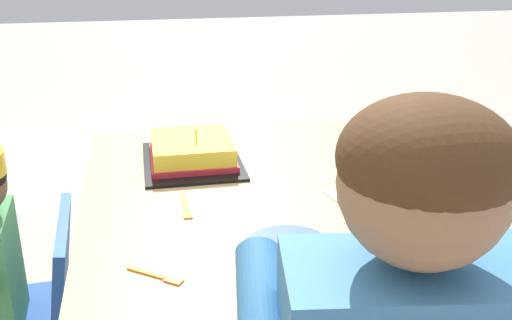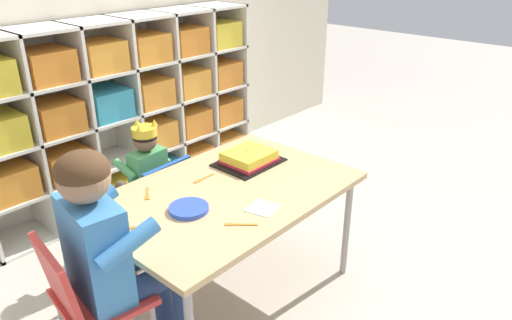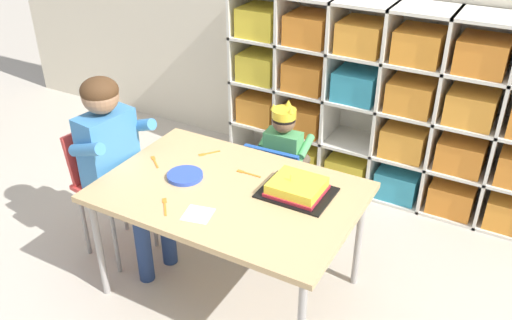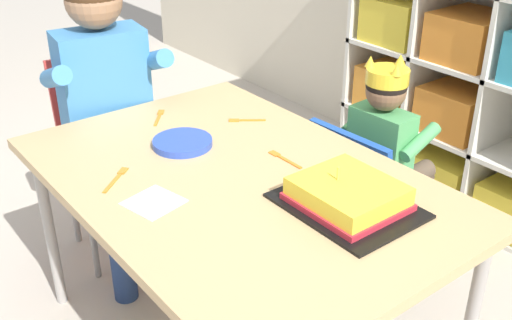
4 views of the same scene
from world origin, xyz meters
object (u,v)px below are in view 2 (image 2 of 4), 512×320
object	(u,v)px
activity_table	(227,198)
fork_scattered_mid_table	(138,227)
paper_plate_stack	(189,209)
classroom_chair_blue	(158,198)
birthday_cake_on_tray	(249,158)
fork_near_cake_tray	(203,179)
adult_helper_seated	(112,244)
fork_beside_plate_stack	(239,224)
child_with_crown	(144,171)
classroom_chair_adult_side	(89,300)
fork_at_table_front_edge	(147,194)

from	to	relation	value
activity_table	fork_scattered_mid_table	xyz separation A→B (m)	(-0.49, 0.04, 0.05)
activity_table	paper_plate_stack	world-z (taller)	paper_plate_stack
classroom_chair_blue	birthday_cake_on_tray	distance (m)	0.60
activity_table	birthday_cake_on_tray	size ratio (longest dim) A/B	3.67
classroom_chair_blue	fork_near_cake_tray	xyz separation A→B (m)	(0.01, -0.39, 0.25)
activity_table	adult_helper_seated	distance (m)	0.67
activity_table	paper_plate_stack	xyz separation A→B (m)	(-0.25, -0.01, 0.05)
classroom_chair_blue	paper_plate_stack	xyz separation A→B (m)	(-0.24, -0.57, 0.26)
paper_plate_stack	fork_scattered_mid_table	world-z (taller)	paper_plate_stack
classroom_chair_blue	fork_near_cake_tray	distance (m)	0.46
birthday_cake_on_tray	fork_beside_plate_stack	distance (m)	0.63
child_with_crown	paper_plate_stack	xyz separation A→B (m)	(-0.24, -0.68, 0.12)
child_with_crown	birthday_cake_on_tray	world-z (taller)	child_with_crown
classroom_chair_blue	paper_plate_stack	distance (m)	0.67
child_with_crown	fork_near_cake_tray	distance (m)	0.50
classroom_chair_blue	classroom_chair_adult_side	xyz separation A→B (m)	(-0.77, -0.59, 0.09)
activity_table	adult_helper_seated	world-z (taller)	adult_helper_seated
paper_plate_stack	fork_scattered_mid_table	xyz separation A→B (m)	(-0.23, 0.05, -0.01)
fork_at_table_front_edge	fork_beside_plate_stack	world-z (taller)	same
classroom_chair_blue	fork_scattered_mid_table	xyz separation A→B (m)	(-0.48, -0.52, 0.25)
adult_helper_seated	birthday_cake_on_tray	xyz separation A→B (m)	(0.97, 0.17, -0.02)
activity_table	classroom_chair_blue	xyz separation A→B (m)	(-0.01, 0.56, -0.20)
activity_table	fork_at_table_front_edge	size ratio (longest dim) A/B	11.77
classroom_chair_adult_side	paper_plate_stack	bearing A→B (deg)	-80.20
fork_near_cake_tray	fork_at_table_front_edge	xyz separation A→B (m)	(-0.29, 0.08, 0.00)
classroom_chair_blue	fork_at_table_front_edge	world-z (taller)	fork_at_table_front_edge
paper_plate_stack	adult_helper_seated	bearing A→B (deg)	-175.46
activity_table	classroom_chair_blue	size ratio (longest dim) A/B	1.99
classroom_chair_adult_side	fork_at_table_front_edge	bearing A→B (deg)	-52.94
activity_table	adult_helper_seated	bearing A→B (deg)	-176.09
classroom_chair_blue	adult_helper_seated	distance (m)	0.94
fork_near_cake_tray	fork_at_table_front_edge	world-z (taller)	same
adult_helper_seated	fork_near_cake_tray	distance (m)	0.71
activity_table	classroom_chair_adult_side	distance (m)	0.79
classroom_chair_adult_side	adult_helper_seated	distance (m)	0.24
fork_at_table_front_edge	fork_beside_plate_stack	bearing A→B (deg)	-131.97
classroom_chair_adult_side	birthday_cake_on_tray	world-z (taller)	classroom_chair_adult_side
activity_table	fork_near_cake_tray	bearing A→B (deg)	89.02
paper_plate_stack	fork_beside_plate_stack	bearing A→B (deg)	-75.71
classroom_chair_blue	child_with_crown	distance (m)	0.18
adult_helper_seated	classroom_chair_adult_side	bearing A→B (deg)	90.00
classroom_chair_blue	fork_scattered_mid_table	distance (m)	0.74
adult_helper_seated	paper_plate_stack	xyz separation A→B (m)	(0.42, 0.03, -0.04)
classroom_chair_adult_side	birthday_cake_on_tray	distance (m)	1.11
classroom_chair_blue	fork_near_cake_tray	size ratio (longest dim) A/B	4.67
activity_table	fork_at_table_front_edge	world-z (taller)	fork_at_table_front_edge
activity_table	fork_beside_plate_stack	world-z (taller)	fork_beside_plate_stack
classroom_chair_adult_side	child_with_crown	bearing A→B (deg)	-39.95
classroom_chair_adult_side	fork_at_table_front_edge	size ratio (longest dim) A/B	7.12
child_with_crown	fork_scattered_mid_table	size ratio (longest dim) A/B	7.73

